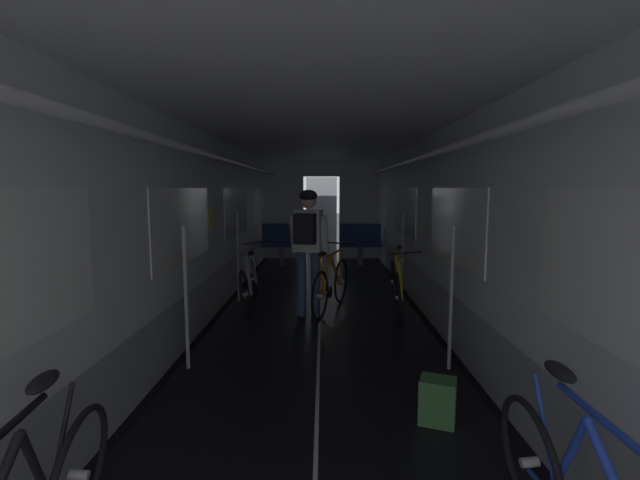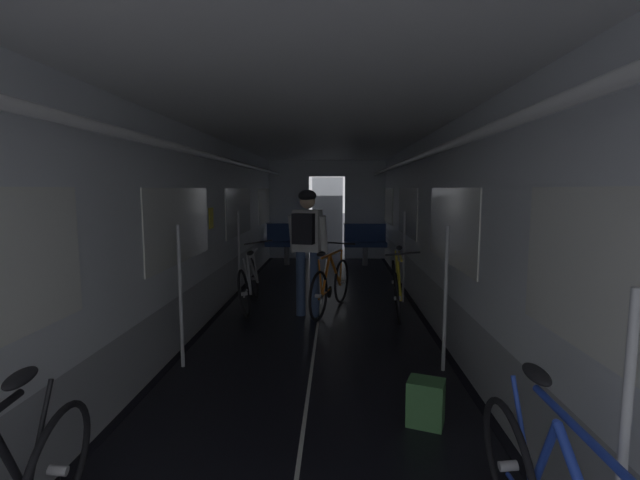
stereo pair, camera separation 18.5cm
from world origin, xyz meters
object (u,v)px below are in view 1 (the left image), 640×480
Objects in this scene: bench_seat_far_left at (282,240)px; bicycle_yellow at (396,285)px; bench_seat_far_right at (360,240)px; backpack_on_floor at (438,401)px; bicycle_silver at (249,283)px; bicycle_orange_in_aisle at (331,285)px; person_cyclist_aisle at (308,239)px.

bicycle_yellow is (1.99, -3.96, -0.19)m from bench_seat_far_left.
bench_seat_far_right reaches higher than backpack_on_floor.
bicycle_silver is at bearing 175.52° from bicycle_yellow.
bicycle_orange_in_aisle is 4.77× the size of backpack_on_floor.
bicycle_silver is at bearing 155.53° from person_cyclist_aisle.
person_cyclist_aisle is (0.87, -0.40, 0.69)m from bicycle_silver.
bicycle_yellow is 3.02m from backpack_on_floor.
person_cyclist_aisle reaches higher than bench_seat_far_right.
bench_seat_far_right is 0.58× the size of bicycle_silver.
bench_seat_far_left is 4.44m from bicycle_yellow.
bicycle_silver is at bearing -91.95° from bench_seat_far_left.
person_cyclist_aisle reaches higher than bicycle_orange_in_aisle.
person_cyclist_aisle is at bearing -169.46° from bicycle_yellow.
person_cyclist_aisle is 5.09× the size of backpack_on_floor.
backpack_on_floor is at bearing -76.34° from bicycle_orange_in_aisle.
bicycle_silver reaches higher than bicycle_yellow.
bicycle_silver is (-1.93, -3.80, -0.19)m from bench_seat_far_right.
bench_seat_far_right reaches higher than bicycle_orange_in_aisle.
bicycle_orange_in_aisle is at bearing -74.87° from bench_seat_far_left.
bicycle_yellow is 2.12m from bicycle_silver.
bench_seat_far_right is 0.61× the size of bicycle_orange_in_aisle.
bicycle_yellow is at bearing -63.38° from bench_seat_far_left.
bicycle_yellow is (0.19, -3.96, -0.19)m from bench_seat_far_right.
backpack_on_floor is (1.80, -6.97, -0.40)m from bench_seat_far_left.
bench_seat_far_right is at bearing 90.02° from backpack_on_floor.
bench_seat_far_right is 4.36m from person_cyclist_aisle.
bicycle_silver is 4.99× the size of backpack_on_floor.
bench_seat_far_left is 1.00× the size of bench_seat_far_right.
bench_seat_far_left is 2.89× the size of backpack_on_floor.
bicycle_yellow is 1.04× the size of bicycle_orange_in_aisle.
bicycle_silver reaches higher than bicycle_orange_in_aisle.
bicycle_orange_in_aisle is at bearing -100.63° from bench_seat_far_right.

